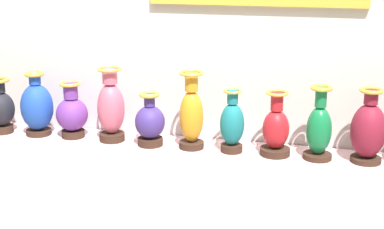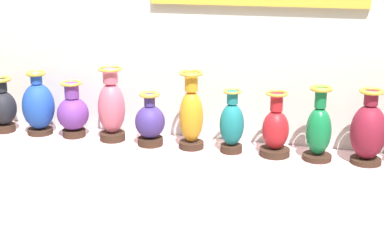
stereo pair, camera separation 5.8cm
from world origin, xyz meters
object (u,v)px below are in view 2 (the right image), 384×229
at_px(vase_onyx, 3,107).
at_px(vase_teal, 232,125).
at_px(vase_emerald, 319,130).
at_px(vase_crimson, 275,130).
at_px(vase_burgundy, 368,131).
at_px(vase_violet, 73,113).
at_px(vase_rose, 112,108).
at_px(vase_indigo, 150,122).
at_px(vase_amber, 191,115).
at_px(vase_sapphire, 38,106).

xyz_separation_m(vase_onyx, vase_teal, (1.37, 0.01, 0.00)).
bearing_deg(vase_emerald, vase_teal, -179.66).
relative_size(vase_crimson, vase_burgundy, 0.89).
distance_m(vase_violet, vase_crimson, 1.16).
bearing_deg(vase_crimson, vase_teal, -178.30).
relative_size(vase_rose, vase_burgundy, 1.09).
xyz_separation_m(vase_indigo, vase_teal, (0.46, 0.01, 0.02)).
bearing_deg(vase_rose, vase_crimson, -0.58).
bearing_deg(vase_amber, vase_sapphire, 179.59).
relative_size(vase_rose, vase_indigo, 1.40).
bearing_deg(vase_burgundy, vase_rose, -179.98).
bearing_deg(vase_onyx, vase_teal, 0.29).
xyz_separation_m(vase_sapphire, vase_indigo, (0.69, -0.02, -0.04)).
height_order(vase_sapphire, vase_rose, vase_rose).
bearing_deg(vase_amber, vase_crimson, 0.24).
height_order(vase_onyx, vase_sapphire, vase_sapphire).
distance_m(vase_sapphire, vase_burgundy, 1.84).
distance_m(vase_sapphire, vase_amber, 0.92).
height_order(vase_indigo, vase_amber, vase_amber).
height_order(vase_violet, vase_teal, vase_teal).
relative_size(vase_onyx, vase_emerald, 0.85).
distance_m(vase_rose, vase_indigo, 0.24).
relative_size(vase_sapphire, vase_indigo, 1.25).
distance_m(vase_indigo, vase_teal, 0.46).
xyz_separation_m(vase_rose, vase_emerald, (1.14, -0.01, -0.03)).
distance_m(vase_rose, vase_emerald, 1.14).
bearing_deg(vase_sapphire, vase_onyx, -175.31).
xyz_separation_m(vase_onyx, vase_indigo, (0.92, 0.00, -0.02)).
bearing_deg(vase_violet, vase_rose, -0.77).
bearing_deg(vase_onyx, vase_burgundy, 0.66).
bearing_deg(vase_amber, vase_teal, -1.26).
height_order(vase_rose, vase_emerald, vase_rose).
bearing_deg(vase_emerald, vase_rose, 179.32).
bearing_deg(vase_emerald, vase_indigo, -179.43).
bearing_deg(vase_indigo, vase_teal, 0.80).
relative_size(vase_onyx, vase_sapphire, 0.88).
height_order(vase_emerald, vase_burgundy, vase_emerald).
height_order(vase_teal, vase_emerald, vase_emerald).
relative_size(vase_onyx, vase_burgundy, 0.85).
relative_size(vase_sapphire, vase_rose, 0.89).
height_order(vase_onyx, vase_amber, vase_amber).
distance_m(vase_amber, vase_emerald, 0.67).
relative_size(vase_crimson, vase_emerald, 0.89).
xyz_separation_m(vase_violet, vase_emerald, (1.38, -0.02, 0.02)).
xyz_separation_m(vase_crimson, vase_emerald, (0.22, -0.00, 0.02)).
relative_size(vase_indigo, vase_emerald, 0.77).
distance_m(vase_onyx, vase_emerald, 1.82).
xyz_separation_m(vase_onyx, vase_rose, (0.68, 0.02, 0.04)).
relative_size(vase_rose, vase_teal, 1.23).
bearing_deg(vase_teal, vase_onyx, -179.71).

